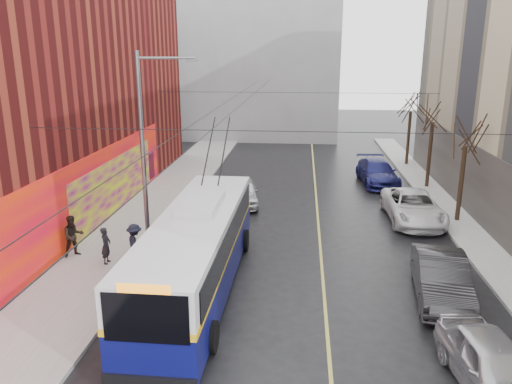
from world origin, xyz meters
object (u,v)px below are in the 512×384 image
tree_near (467,131)px  trolleybus (197,250)px  pedestrian_a (106,245)px  pedestrian_c (135,244)px  following_car (243,192)px  pedestrian_b (73,236)px  parked_car_b (441,278)px  tree_far (411,102)px  streetlight_pole (146,151)px  parked_car_a (493,366)px  parked_car_d (377,172)px  parked_car_c (413,207)px  tree_mid (434,110)px

tree_near → trolleybus: 15.73m
pedestrian_a → pedestrian_c: (1.24, 0.11, 0.07)m
following_car → pedestrian_b: 11.07m
parked_car_b → pedestrian_b: size_ratio=2.72×
tree_far → following_car: size_ratio=1.48×
streetlight_pole → parked_car_a: 15.11m
streetlight_pole → pedestrian_a: streetlight_pole is taller
streetlight_pole → following_car: bearing=69.2°
parked_car_a → following_car: parked_car_a is taller
parked_car_d → pedestrian_b: 21.11m
trolleybus → pedestrian_a: (-4.35, 1.79, -0.69)m
tree_far → streetlight_pole: bearing=-127.1°
tree_far → following_car: (-12.00, -11.71, -4.39)m
parked_car_c → following_car: 9.88m
parked_car_a → pedestrian_a: size_ratio=2.82×
pedestrian_c → parked_car_b: bearing=-132.2°
tree_mid → pedestrian_c: size_ratio=3.79×
parked_car_d → tree_far: bearing=57.6°
parked_car_d → tree_near: bearing=-72.6°
streetlight_pole → parked_car_b: bearing=-14.1°
pedestrian_a → tree_mid: bearing=-51.1°
following_car → pedestrian_c: bearing=-118.6°
tree_far → following_car: 17.33m
tree_mid → pedestrian_a: bearing=-139.5°
streetlight_pole → tree_mid: bearing=40.7°
tree_near → following_car: (-12.00, 2.29, -4.22)m
parked_car_c → following_car: size_ratio=1.32×
tree_mid → following_car: 13.65m
parked_car_a → pedestrian_a: 15.25m
parked_car_a → following_car: (-8.80, 16.61, -0.02)m
following_car → parked_car_b: bearing=-60.4°
parked_car_d → pedestrian_b: bearing=-141.1°
trolleybus → pedestrian_a: size_ratio=7.78×
tree_mid → pedestrian_a: (-16.74, -14.32, -4.30)m
parked_car_a → pedestrian_c: 14.21m
following_car → pedestrian_a: bearing=-124.6°
tree_mid → tree_far: size_ratio=1.02×
tree_near → parked_car_a: size_ratio=1.40×
parked_car_c → following_car: (-9.61, 2.27, -0.06)m
streetlight_pole → parked_car_b: 12.95m
tree_near → pedestrian_b: bearing=-160.1°
parked_car_c → pedestrian_b: bearing=-158.8°
parked_car_d → pedestrian_a: (-13.54, -15.21, 0.14)m
parked_car_a → following_car: 18.79m
tree_mid → parked_car_c: 8.61m
pedestrian_c → tree_far: bearing=-70.1°
tree_near → following_car: size_ratio=1.44×
streetlight_pole → pedestrian_a: (-1.61, -1.32, -3.89)m
trolleybus → pedestrian_c: size_ratio=7.13×
tree_mid → pedestrian_b: size_ratio=3.57×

